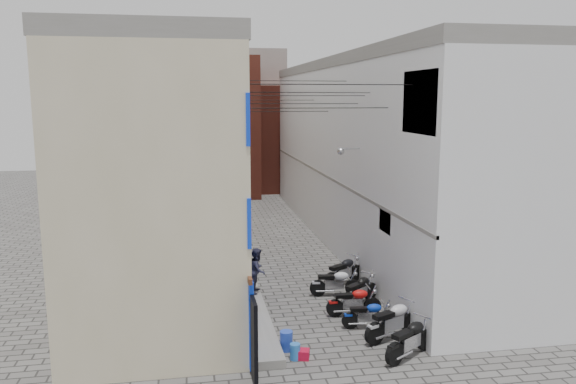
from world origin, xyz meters
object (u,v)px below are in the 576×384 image
motorcycle_c (368,313)px  person_b (257,270)px  motorcycle_g (344,270)px  water_jug_near (295,352)px  red_crate (302,354)px  water_jug_far (286,341)px  motorcycle_a (411,337)px  motorcycle_e (360,289)px  person_a (238,268)px  motorcycle_d (354,300)px  motorcycle_b (393,319)px  motorcycle_f (336,281)px

motorcycle_c → person_b: (-3.08, 3.24, 0.57)m
motorcycle_c → motorcycle_g: 4.13m
motorcycle_g → water_jug_near: 6.54m
person_b → red_crate: bearing=-152.6°
red_crate → water_jug_far: bearing=118.9°
motorcycle_a → motorcycle_c: size_ratio=1.22×
motorcycle_e → water_jug_near: motorcycle_e is taller
motorcycle_a → motorcycle_c: bearing=161.9°
water_jug_near → water_jug_far: size_ratio=0.78×
person_a → person_b: (0.65, -0.40, -0.01)m
motorcycle_a → person_a: 7.18m
motorcycle_d → red_crate: bearing=-37.9°
motorcycle_g → red_crate: motorcycle_g is taller
motorcycle_c → motorcycle_e: size_ratio=0.84×
motorcycle_b → motorcycle_f: bearing=166.0°
motorcycle_c → motorcycle_e: (0.34, 1.99, 0.09)m
motorcycle_a → motorcycle_g: 6.24m
person_a → water_jug_near: bearing=-177.4°
water_jug_near → red_crate: water_jug_near is taller
person_a → motorcycle_e: bearing=-121.0°
red_crate → motorcycle_b: bearing=15.4°
motorcycle_b → water_jug_near: (-3.13, -0.81, -0.40)m
water_jug_far → person_b: bearing=93.8°
motorcycle_g → water_jug_near: motorcycle_g is taller
motorcycle_a → motorcycle_e: motorcycle_a is taller
motorcycle_c → person_b: size_ratio=1.04×
motorcycle_a → person_b: bearing=-178.0°
motorcycle_c → motorcycle_e: bearing=176.5°
person_b → water_jug_near: person_b is taller
motorcycle_e → red_crate: 4.64m
motorcycle_a → motorcycle_f: 5.19m
motorcycle_c → water_jug_near: size_ratio=3.74×
water_jug_near → red_crate: size_ratio=1.06×
motorcycle_g → person_a: 4.15m
motorcycle_e → motorcycle_f: (-0.59, 1.02, -0.03)m
motorcycle_f → motorcycle_d: bearing=10.1°
motorcycle_a → water_jug_far: motorcycle_a is taller
motorcycle_e → red_crate: bearing=-75.0°
motorcycle_d → water_jug_far: bearing=-48.6°
motorcycle_c → water_jug_near: 3.15m
motorcycle_f → red_crate: 5.20m
motorcycle_b → motorcycle_c: 1.00m
motorcycle_c → water_jug_far: (-2.79, -1.09, -0.20)m
water_jug_near → water_jug_far: bearing=103.5°
motorcycle_g → red_crate: (-2.83, -5.80, -0.47)m
motorcycle_e → person_a: (-4.07, 1.65, 0.49)m
motorcycle_f → person_a: bearing=-93.3°
water_jug_far → motorcycle_d: bearing=39.2°
motorcycle_g → red_crate: 6.47m
motorcycle_a → person_b: 6.48m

